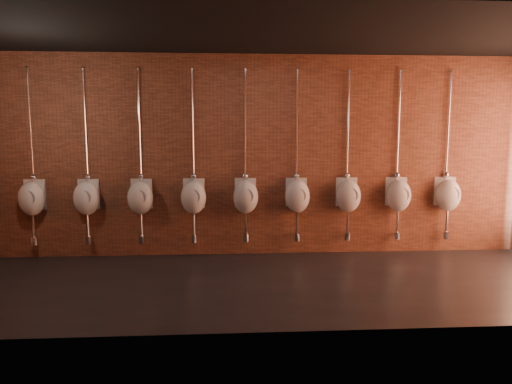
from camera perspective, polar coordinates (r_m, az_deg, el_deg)
ground at (r=6.16m, az=1.79°, el=-11.29°), size 8.50×8.50×0.00m
room_shell at (r=5.83m, az=1.87°, el=7.77°), size 8.54×3.04×3.22m
urinal_0 at (r=7.84m, az=-26.21°, el=-0.67°), size 0.45×0.41×2.72m
urinal_1 at (r=7.56m, az=-20.42°, el=-0.64°), size 0.45×0.41×2.72m
urinal_2 at (r=7.36m, az=-14.26°, el=-0.61°), size 0.45×0.41×2.72m
urinal_3 at (r=7.26m, az=-7.83°, el=-0.57°), size 0.45×0.41×2.72m
urinal_4 at (r=7.24m, az=-1.29°, el=-0.51°), size 0.45×0.41×2.72m
urinal_5 at (r=7.32m, az=5.19°, el=-0.46°), size 0.45×0.41×2.72m
urinal_6 at (r=7.49m, az=11.45°, el=-0.40°), size 0.45×0.41×2.72m
urinal_7 at (r=7.74m, az=17.37°, el=-0.33°), size 0.45×0.41×2.72m
urinal_8 at (r=8.08m, az=22.86°, el=-0.27°), size 0.45×0.41×2.72m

